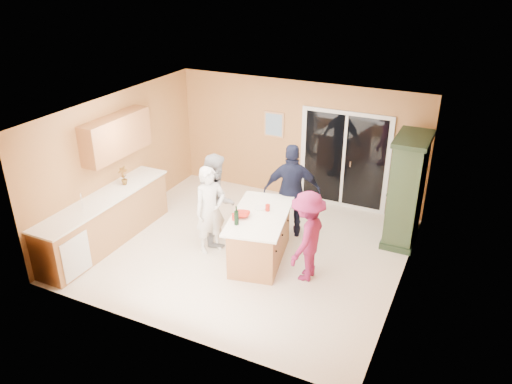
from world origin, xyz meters
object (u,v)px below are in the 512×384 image
at_px(woman_grey, 216,198).
at_px(woman_magenta, 307,236).
at_px(woman_white, 210,210).
at_px(green_hutch, 406,191).
at_px(kitchen_island, 260,238).
at_px(woman_navy, 292,191).

height_order(woman_grey, woman_magenta, woman_grey).
bearing_deg(woman_magenta, woman_white, -90.21).
bearing_deg(woman_grey, green_hutch, -99.79).
bearing_deg(woman_magenta, woman_grey, -101.48).
relative_size(kitchen_island, woman_navy, 1.01).
xyz_separation_m(woman_grey, woman_magenta, (1.95, -0.47, -0.08)).
height_order(green_hutch, woman_grey, green_hutch).
distance_m(green_hutch, woman_white, 3.58).
xyz_separation_m(woman_white, woman_grey, (-0.10, 0.40, 0.04)).
relative_size(green_hutch, woman_magenta, 1.32).
bearing_deg(woman_navy, green_hutch, 179.56).
bearing_deg(woman_navy, woman_magenta, 101.01).
xyz_separation_m(kitchen_island, woman_white, (-0.92, -0.11, 0.40)).
xyz_separation_m(woman_navy, woman_magenta, (0.75, -1.22, -0.14)).
xyz_separation_m(green_hutch, woman_magenta, (-1.20, -1.94, -0.22)).
relative_size(woman_white, woman_magenta, 1.04).
relative_size(kitchen_island, woman_magenta, 1.19).
bearing_deg(woman_navy, woman_grey, 11.38).
relative_size(green_hutch, woman_white, 1.27).
distance_m(kitchen_island, woman_magenta, 1.01).
bearing_deg(green_hutch, woman_grey, -155.02).
distance_m(kitchen_island, woman_grey, 1.15).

